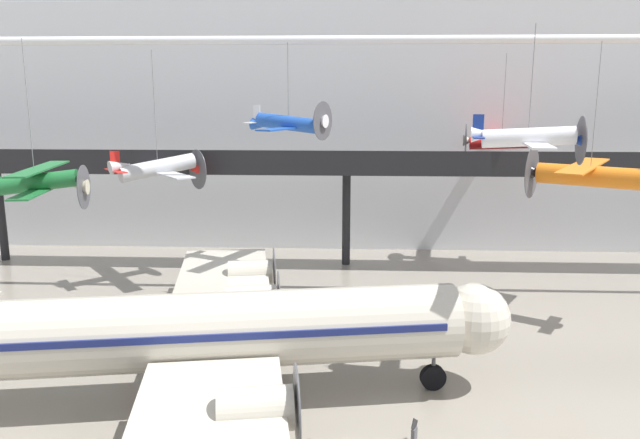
% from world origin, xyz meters
% --- Properties ---
extents(hangar_back_wall, '(140.00, 3.00, 22.61)m').
position_xyz_m(hangar_back_wall, '(0.00, 37.50, 11.31)').
color(hangar_back_wall, silver).
rests_on(hangar_back_wall, ground).
extents(mezzanine_walkway, '(110.00, 3.20, 10.06)m').
position_xyz_m(mezzanine_walkway, '(0.00, 29.78, 8.40)').
color(mezzanine_walkway, black).
rests_on(mezzanine_walkway, ground).
extents(ceiling_truss_beam, '(120.00, 0.60, 0.60)m').
position_xyz_m(ceiling_truss_beam, '(0.00, 22.60, 18.14)').
color(ceiling_truss_beam, silver).
extents(airliner_silver_main, '(31.39, 36.03, 10.61)m').
position_xyz_m(airliner_silver_main, '(-7.02, 6.03, 3.63)').
color(airliner_silver_main, beige).
rests_on(airliner_silver_main, ground).
extents(suspended_plane_silver_racer, '(7.32, 7.73, 10.59)m').
position_xyz_m(suspended_plane_silver_racer, '(-14.30, 25.00, 9.01)').
color(suspended_plane_silver_racer, silver).
extents(suspended_plane_red_highwing, '(6.58, 8.03, 8.58)m').
position_xyz_m(suspended_plane_red_highwing, '(13.00, 31.97, 10.53)').
color(suspended_plane_red_highwing, red).
extents(suspended_plane_white_twin, '(5.35, 6.53, 6.48)m').
position_xyz_m(suspended_plane_white_twin, '(8.74, 8.93, 12.61)').
color(suspended_plane_white_twin, silver).
extents(suspended_plane_blue_trainer, '(5.99, 6.79, 6.22)m').
position_xyz_m(suspended_plane_blue_trainer, '(-3.83, 20.24, 12.64)').
color(suspended_plane_blue_trainer, '#1E4CAD').
extents(suspended_plane_orange_highwing, '(8.15, 9.07, 9.88)m').
position_xyz_m(suspended_plane_orange_highwing, '(15.29, 18.10, 9.60)').
color(suspended_plane_orange_highwing, orange).
extents(suspended_plane_green_biplane, '(6.23, 7.61, 9.92)m').
position_xyz_m(suspended_plane_green_biplane, '(-18.37, 14.45, 9.48)').
color(suspended_plane_green_biplane, '#1E6B33').
extents(info_sign_pedestal, '(0.37, 0.72, 1.24)m').
position_xyz_m(info_sign_pedestal, '(3.11, 3.01, 0.46)').
color(info_sign_pedestal, '#4C4C51').
rests_on(info_sign_pedestal, ground).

